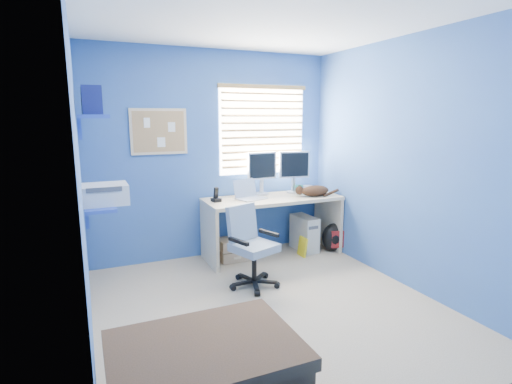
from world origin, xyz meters
name	(u,v)px	position (x,y,z in m)	size (l,w,h in m)	color
floor	(269,307)	(0.00, 0.00, 0.00)	(3.00, 3.20, 0.00)	#C1AF96
ceiling	(271,17)	(0.00, 0.00, 2.50)	(3.00, 3.20, 0.00)	white
wall_back	(214,156)	(0.00, 1.60, 1.25)	(3.00, 0.01, 2.50)	#375AA6
wall_front	(409,212)	(0.00, -1.60, 1.25)	(3.00, 0.01, 2.50)	#375AA6
wall_left	(80,184)	(-1.50, 0.00, 1.25)	(0.01, 3.20, 2.50)	#375AA6
wall_right	(404,164)	(1.50, 0.00, 1.25)	(0.01, 3.20, 2.50)	#375AA6
desk	(272,226)	(0.64, 1.26, 0.37)	(1.68, 0.65, 0.74)	tan
laptop	(251,190)	(0.36, 1.26, 0.85)	(0.33, 0.26, 0.22)	silver
monitor_left	(262,173)	(0.59, 1.48, 1.01)	(0.40, 0.12, 0.54)	silver
monitor_right	(294,172)	(1.02, 1.43, 1.01)	(0.40, 0.12, 0.54)	silver
phone	(216,194)	(-0.08, 1.30, 0.82)	(0.09, 0.11, 0.17)	black
mug	(299,189)	(1.08, 1.38, 0.79)	(0.10, 0.09, 0.10)	#20866D
cd_spindle	(308,188)	(1.27, 1.47, 0.78)	(0.13, 0.13, 0.07)	silver
cat	(315,191)	(1.16, 1.12, 0.81)	(0.38, 0.20, 0.13)	black
tower_pc	(304,233)	(1.11, 1.26, 0.23)	(0.19, 0.44, 0.45)	beige
drawer_boxes	(233,249)	(0.13, 1.29, 0.14)	(0.35, 0.28, 0.27)	tan
yellow_book	(303,247)	(0.97, 1.06, 0.12)	(0.03, 0.17, 0.24)	yellow
backpack	(333,237)	(1.43, 1.07, 0.18)	(0.31, 0.24, 0.37)	black
bed_corner	(206,382)	(-0.93, -1.10, 0.24)	(1.00, 0.71, 0.48)	brown
office_chair	(251,256)	(0.04, 0.52, 0.31)	(0.61, 0.61, 0.83)	black
window_blinds	(263,130)	(0.65, 1.57, 1.55)	(1.15, 0.05, 1.10)	white
corkboard	(159,132)	(-0.65, 1.58, 1.55)	(0.64, 0.02, 0.52)	tan
wall_shelves	(96,149)	(-1.35, 0.75, 1.43)	(0.42, 0.90, 1.05)	#2C4BB4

